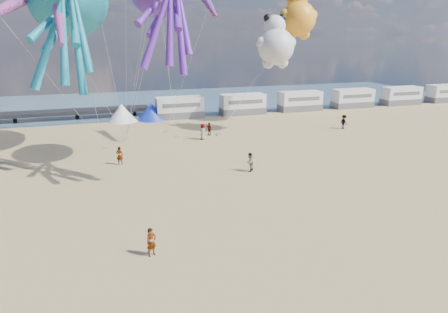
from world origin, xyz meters
TOP-DOWN VIEW (x-y plane):
  - ground at (0.00, 0.00)m, footprint 120.00×120.00m
  - water at (0.00, 55.00)m, footprint 120.00×120.00m
  - motorhome_0 at (6.00, 40.00)m, footprint 6.60×2.50m
  - motorhome_1 at (15.50, 40.00)m, footprint 6.60×2.50m
  - motorhome_2 at (25.00, 40.00)m, footprint 6.60×2.50m
  - motorhome_3 at (34.50, 40.00)m, footprint 6.60×2.50m
  - motorhome_4 at (44.00, 40.00)m, footprint 6.60×2.50m
  - motorhome_5 at (53.50, 40.00)m, footprint 6.60×2.50m
  - tent_white at (-2.00, 40.00)m, footprint 4.00×4.00m
  - tent_blue at (2.00, 40.00)m, footprint 4.00×4.00m
  - standing_person at (-2.77, 3.98)m, footprint 0.69×0.59m
  - beachgoer_0 at (6.10, 27.26)m, footprint 0.76×0.78m
  - beachgoer_1 at (7.21, 15.34)m, footprint 0.95×0.97m
  - beachgoer_2 at (24.40, 27.11)m, footprint 0.77×0.94m
  - beachgoer_3 at (7.30, 28.96)m, footprint 1.00×1.15m
  - beachgoer_5 at (-3.44, 20.66)m, footprint 1.68×0.97m
  - sandbag_a at (-4.66, 26.56)m, footprint 0.50×0.35m
  - sandbag_b at (3.37, 28.87)m, footprint 0.50×0.35m
  - sandbag_c at (8.35, 28.53)m, footprint 0.50×0.35m
  - sandbag_d at (2.68, 31.96)m, footprint 0.50×0.35m
  - sandbag_e at (-2.29, 29.37)m, footprint 0.50×0.35m
  - kite_panda at (15.14, 28.13)m, footprint 6.22×6.01m
  - kite_teddy_orange at (19.78, 31.89)m, footprint 5.22×4.91m
  - windsock_mid at (6.38, 25.02)m, footprint 1.07×5.50m
  - windsock_right at (-7.08, 18.04)m, footprint 1.20×5.65m

SIDE VIEW (x-z plane):
  - ground at x=0.00m, z-range 0.00..0.00m
  - water at x=0.00m, z-range 0.02..0.02m
  - sandbag_a at x=-4.66m, z-range 0.00..0.22m
  - sandbag_b at x=3.37m, z-range 0.00..0.22m
  - sandbag_c at x=8.35m, z-range 0.00..0.22m
  - sandbag_d at x=2.68m, z-range 0.00..0.22m
  - sandbag_e at x=-2.29m, z-range 0.00..0.22m
  - beachgoer_3 at x=7.30m, z-range 0.00..1.54m
  - standing_person at x=-2.77m, z-range 0.00..1.61m
  - beachgoer_1 at x=7.21m, z-range 0.00..1.69m
  - beachgoer_5 at x=-3.44m, z-range 0.00..1.72m
  - beachgoer_2 at x=24.40m, z-range 0.00..1.77m
  - beachgoer_0 at x=6.10m, z-range 0.00..1.81m
  - tent_white at x=-2.00m, z-range 0.00..2.40m
  - tent_blue at x=2.00m, z-range 0.00..2.40m
  - motorhome_0 at x=6.00m, z-range 0.00..3.00m
  - motorhome_1 at x=15.50m, z-range 0.00..3.00m
  - motorhome_2 at x=25.00m, z-range 0.00..3.00m
  - motorhome_3 at x=34.50m, z-range 0.00..3.00m
  - motorhome_4 at x=44.00m, z-range 0.00..3.00m
  - motorhome_5 at x=53.50m, z-range 0.00..3.00m
  - kite_panda at x=15.14m, z-range 6.50..13.67m
  - windsock_right at x=-7.08m, z-range 9.30..14.91m
  - kite_teddy_orange at x=19.78m, z-range 9.62..16.97m
  - windsock_mid at x=6.38m, z-range 11.45..16.94m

